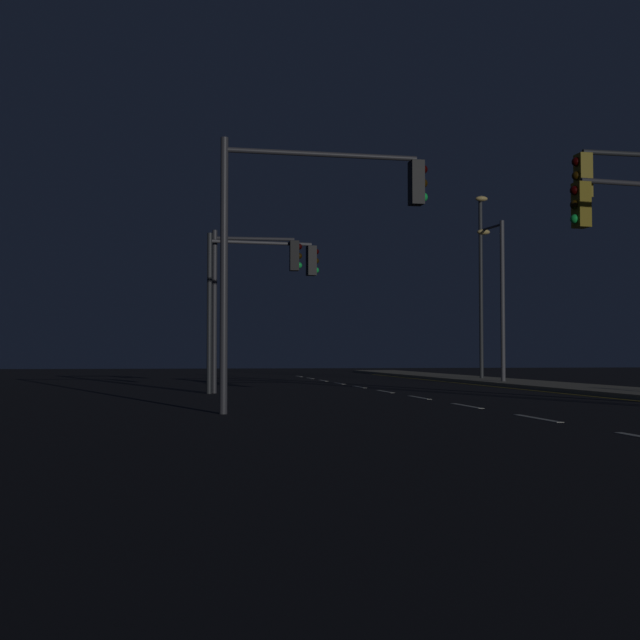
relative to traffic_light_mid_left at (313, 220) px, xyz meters
name	(u,v)px	position (x,y,z in m)	size (l,w,h in m)	color
ground_plane	(460,405)	(3.92, 2.21, -4.02)	(112.00, 112.00, 0.00)	black
lane_markings_center	(419,397)	(3.92, 5.71, -4.01)	(0.14, 50.00, 0.01)	silver
lane_edge_line	(566,394)	(9.01, 7.21, -4.01)	(0.14, 53.00, 0.01)	gold
traffic_light_mid_left	(313,220)	(0.00, 0.00, 0.00)	(4.46, 0.41, 5.68)	#38383D
traffic_light_far_right	(259,282)	(-0.25, 9.32, -0.50)	(3.59, 0.59, 5.00)	#2D3033
traffic_light_far_left	(253,280)	(-0.46, 9.37, -0.46)	(2.85, 0.35, 5.13)	#38383D
street_lamp_across_street	(481,272)	(10.89, 19.67, 0.99)	(0.79, 1.56, 8.26)	#2D3033
street_lamp_median	(498,284)	(10.14, 15.61, 0.09)	(0.57, 1.86, 6.51)	#4C4C51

